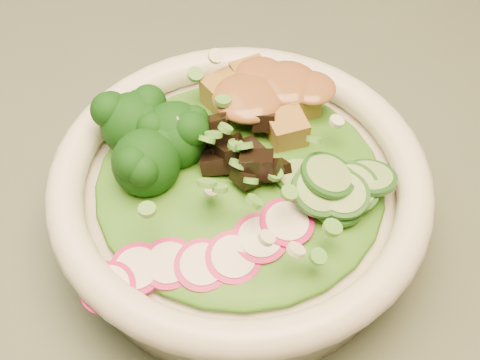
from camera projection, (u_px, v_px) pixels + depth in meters
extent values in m
cylinder|color=black|center=(448.00, 76.00, 1.12)|extent=(0.06, 0.06, 0.72)
cube|color=#4B5A4A|center=(143.00, 153.00, 0.52)|extent=(1.20, 0.80, 0.03)
cylinder|color=silver|center=(240.00, 208.00, 0.44)|extent=(0.21, 0.21, 0.05)
torus|color=silver|center=(240.00, 180.00, 0.42)|extent=(0.24, 0.24, 0.02)
ellipsoid|color=#2B5912|center=(240.00, 179.00, 0.42)|extent=(0.18, 0.18, 0.02)
ellipsoid|color=brown|center=(266.00, 94.00, 0.43)|extent=(0.06, 0.05, 0.01)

